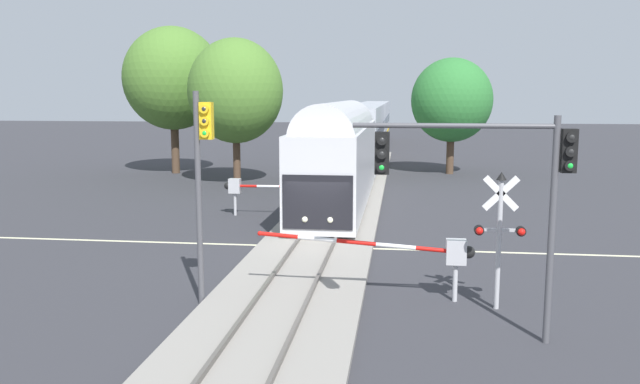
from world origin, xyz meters
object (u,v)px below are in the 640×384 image
Objects in this scene: traffic_signal_median at (202,164)px; crossing_gate_near at (429,251)px; traffic_signal_near_right at (494,172)px; pine_left_background at (173,79)px; elm_centre_background at (452,100)px; crossing_signal_mast at (500,226)px; crossing_gate_far at (249,187)px; oak_behind_train at (235,91)px; commuter_train at (363,132)px.

crossing_gate_near is at bearing 10.54° from traffic_signal_median.
pine_left_background is at bearing 121.24° from traffic_signal_near_right.
pine_left_background reaches higher than crossing_gate_near.
crossing_gate_near is 6.82m from traffic_signal_median.
elm_centre_background is (8.96, 31.49, 1.43)m from traffic_signal_median.
crossing_gate_near is at bearing 163.65° from crossing_signal_mast.
oak_behind_train is (-3.41, 10.91, 4.66)m from crossing_gate_far.
crossing_gate_far is at bearing 128.20° from crossing_signal_mast.
pine_left_background is (-13.54, -7.97, 4.25)m from commuter_train.
elm_centre_background is (2.73, 30.33, 3.96)m from crossing_gate_near.
elm_centre_background is 16.05m from oak_behind_train.
elm_centre_background is (6.78, -5.85, 2.68)m from commuter_train.
commuter_train is 11.78× the size of traffic_signal_near_right.
traffic_signal_median is at bearing -81.84° from crossing_gate_far.
pine_left_background is at bearing 124.03° from crossing_signal_mast.
traffic_signal_median reaches higher than traffic_signal_near_right.
commuter_train is at bearing 99.09° from crossing_signal_mast.
elm_centre_background reaches higher than crossing_gate_near.
crossing_gate_near is at bearing -83.62° from commuter_train.
oak_behind_train is (-13.38, 23.57, 3.72)m from crossing_signal_mast.
traffic_signal_median is (1.90, -13.28, 2.58)m from crossing_gate_far.
commuter_train is 10.67× the size of traffic_signal_median.
elm_centre_background is at bearing 59.16° from crossing_gate_far.
traffic_signal_median is 1.10× the size of traffic_signal_near_right.
oak_behind_train is at bearing 107.38° from crossing_gate_far.
traffic_signal_median is 24.85m from oak_behind_train.
traffic_signal_median is (-2.19, -37.34, 1.24)m from commuter_train.
oak_behind_train is at bearing -119.72° from commuter_train.
traffic_signal_median is 0.63× the size of oak_behind_train.
pine_left_background is (-11.35, 29.37, 3.01)m from traffic_signal_median.
crossing_signal_mast reaches higher than crossing_gate_far.
pine_left_background reaches higher than commuter_train.
traffic_signal_near_right is at bearing -102.76° from crossing_signal_mast.
crossing_gate_near is at bearing -56.14° from crossing_gate_far.
crossing_gate_near is 26.17m from oak_behind_train.
crossing_gate_near is (4.04, -36.18, -1.29)m from commuter_train.
elm_centre_background reaches higher than crossing_signal_mast.
crossing_gate_far is at bearing -72.62° from oak_behind_train.
traffic_signal_median reaches higher than crossing_signal_mast.
crossing_signal_mast is 8.25m from traffic_signal_median.
commuter_train is at bearing 80.35° from crossing_gate_far.
traffic_signal_near_right is at bearing -57.92° from crossing_gate_far.
traffic_signal_near_right is at bearing -92.48° from elm_centre_background.
pine_left_background reaches higher than crossing_signal_mast.
crossing_signal_mast is at bearing -16.35° from crossing_gate_near.
elm_centre_background is at bearing 74.11° from traffic_signal_median.
commuter_train reaches higher than crossing_signal_mast.
crossing_signal_mast is 0.64× the size of traffic_signal_median.
commuter_train is at bearing 86.65° from traffic_signal_median.
crossing_gate_near is 33.70m from pine_left_background.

